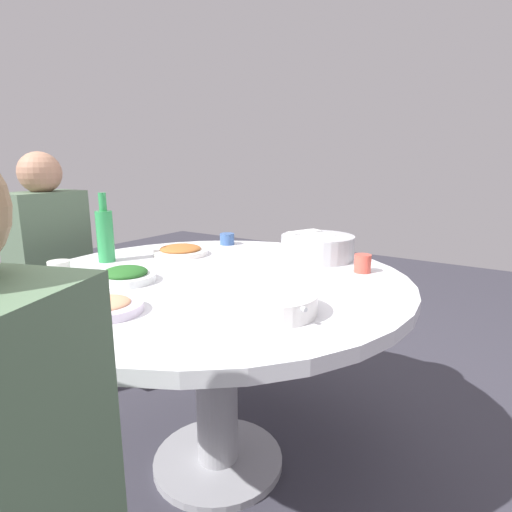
# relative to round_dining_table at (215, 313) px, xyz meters

# --- Properties ---
(ground) EXTENTS (8.00, 8.00, 0.00)m
(ground) POSITION_rel_round_dining_table_xyz_m (0.00, 0.00, -0.62)
(ground) COLOR #35343E
(round_dining_table) EXTENTS (1.35, 1.35, 0.76)m
(round_dining_table) POSITION_rel_round_dining_table_xyz_m (0.00, 0.00, 0.00)
(round_dining_table) COLOR #99999E
(round_dining_table) RESTS_ON ground
(rice_bowl) EXTENTS (0.30, 0.30, 0.11)m
(rice_bowl) POSITION_rel_round_dining_table_xyz_m (-0.18, -0.45, 0.19)
(rice_bowl) COLOR #B2B5BA
(rice_bowl) RESTS_ON round_dining_table
(soup_bowl) EXTENTS (0.26, 0.25, 0.06)m
(soup_bowl) POSITION_rel_round_dining_table_xyz_m (-0.35, 0.19, 0.16)
(soup_bowl) COLOR white
(soup_bowl) RESTS_ON round_dining_table
(dish_greens) EXTENTS (0.20, 0.20, 0.05)m
(dish_greens) POSITION_rel_round_dining_table_xyz_m (0.21, 0.21, 0.16)
(dish_greens) COLOR white
(dish_greens) RESTS_ON round_dining_table
(dish_tofu_braise) EXTENTS (0.23, 0.23, 0.04)m
(dish_tofu_braise) POSITION_rel_round_dining_table_xyz_m (0.34, -0.19, 0.16)
(dish_tofu_braise) COLOR white
(dish_tofu_braise) RESTS_ON round_dining_table
(dish_shrimp) EXTENTS (0.20, 0.20, 0.04)m
(dish_shrimp) POSITION_rel_round_dining_table_xyz_m (0.01, 0.44, 0.15)
(dish_shrimp) COLOR silver
(dish_shrimp) RESTS_ON round_dining_table
(green_bottle) EXTENTS (0.07, 0.07, 0.27)m
(green_bottle) POSITION_rel_round_dining_table_xyz_m (0.50, 0.06, 0.25)
(green_bottle) COLOR #2E924D
(green_bottle) RESTS_ON round_dining_table
(tea_cup_near) EXTENTS (0.07, 0.07, 0.05)m
(tea_cup_near) POSITION_rel_round_dining_table_xyz_m (0.46, 0.30, 0.16)
(tea_cup_near) COLOR silver
(tea_cup_near) RESTS_ON round_dining_table
(tea_cup_far) EXTENTS (0.07, 0.07, 0.05)m
(tea_cup_far) POSITION_rel_round_dining_table_xyz_m (0.31, -0.48, 0.16)
(tea_cup_far) COLOR #375995
(tea_cup_far) RESTS_ON round_dining_table
(tea_cup_side) EXTENTS (0.06, 0.06, 0.07)m
(tea_cup_side) POSITION_rel_round_dining_table_xyz_m (-0.41, -0.34, 0.17)
(tea_cup_side) COLOR #D04C3D
(tea_cup_side) RESTS_ON round_dining_table
(stool_for_diner_left) EXTENTS (0.30, 0.30, 0.43)m
(stool_for_diner_left) POSITION_rel_round_dining_table_xyz_m (0.99, 0.03, -0.40)
(stool_for_diner_left) COLOR brown
(stool_for_diner_left) RESTS_ON ground
(diner_left) EXTENTS (0.35, 0.35, 0.76)m
(diner_left) POSITION_rel_round_dining_table_xyz_m (0.99, 0.03, 0.13)
(diner_left) COLOR #2D333D
(diner_left) RESTS_ON stool_for_diner_left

